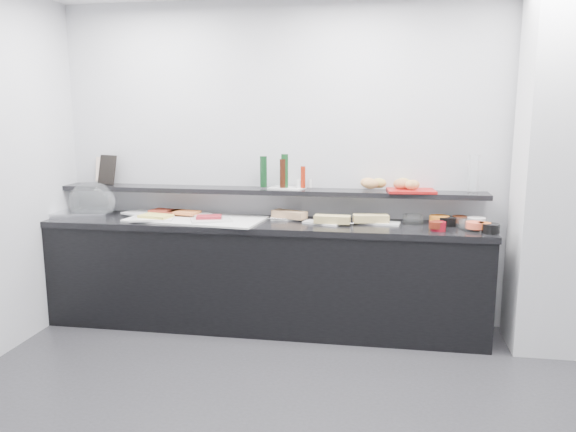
% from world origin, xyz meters
% --- Properties ---
extents(back_wall, '(5.00, 0.02, 2.70)m').
position_xyz_m(back_wall, '(0.00, 2.00, 1.35)').
color(back_wall, silver).
rests_on(back_wall, ground).
extents(column, '(0.50, 0.50, 2.70)m').
position_xyz_m(column, '(1.50, 1.65, 1.35)').
color(column, silver).
rests_on(column, ground).
extents(buffet_cabinet, '(3.60, 0.60, 0.85)m').
position_xyz_m(buffet_cabinet, '(-0.70, 1.70, 0.42)').
color(buffet_cabinet, black).
rests_on(buffet_cabinet, ground).
extents(counter_top, '(3.62, 0.62, 0.05)m').
position_xyz_m(counter_top, '(-0.70, 1.70, 0.88)').
color(counter_top, black).
rests_on(counter_top, buffet_cabinet).
extents(wall_shelf, '(3.60, 0.25, 0.04)m').
position_xyz_m(wall_shelf, '(-0.70, 1.88, 1.13)').
color(wall_shelf, black).
rests_on(wall_shelf, back_wall).
extents(cloche_base, '(0.52, 0.40, 0.04)m').
position_xyz_m(cloche_base, '(-2.30, 1.71, 0.92)').
color(cloche_base, silver).
rests_on(cloche_base, counter_top).
extents(cloche_dome, '(0.45, 0.34, 0.34)m').
position_xyz_m(cloche_dome, '(-2.22, 1.73, 1.03)').
color(cloche_dome, white).
rests_on(cloche_dome, cloche_base).
extents(linen_runner, '(1.17, 0.65, 0.01)m').
position_xyz_m(linen_runner, '(-1.26, 1.69, 0.91)').
color(linen_runner, silver).
rests_on(linen_runner, counter_top).
extents(platter_meat_a, '(0.40, 0.35, 0.01)m').
position_xyz_m(platter_meat_a, '(-1.77, 1.79, 0.92)').
color(platter_meat_a, white).
rests_on(platter_meat_a, linen_runner).
extents(food_meat_a, '(0.27, 0.21, 0.02)m').
position_xyz_m(food_meat_a, '(-1.59, 1.82, 0.94)').
color(food_meat_a, maroon).
rests_on(food_meat_a, platter_meat_a).
extents(platter_salmon, '(0.32, 0.28, 0.01)m').
position_xyz_m(platter_salmon, '(-1.34, 1.85, 0.92)').
color(platter_salmon, white).
rests_on(platter_salmon, linen_runner).
extents(food_salmon, '(0.28, 0.20, 0.02)m').
position_xyz_m(food_salmon, '(-1.41, 1.79, 0.94)').
color(food_salmon, orange).
rests_on(food_salmon, platter_salmon).
extents(platter_cheese, '(0.38, 0.29, 0.01)m').
position_xyz_m(platter_cheese, '(-1.60, 1.56, 0.92)').
color(platter_cheese, white).
rests_on(platter_cheese, linen_runner).
extents(food_cheese, '(0.28, 0.21, 0.02)m').
position_xyz_m(food_cheese, '(-1.58, 1.59, 0.94)').
color(food_cheese, '#E2CF58').
rests_on(food_cheese, platter_cheese).
extents(platter_meat_b, '(0.38, 0.32, 0.01)m').
position_xyz_m(platter_meat_b, '(-1.11, 1.59, 0.92)').
color(platter_meat_b, silver).
rests_on(platter_meat_b, linen_runner).
extents(food_meat_b, '(0.23, 0.18, 0.02)m').
position_xyz_m(food_meat_b, '(-1.13, 1.62, 0.94)').
color(food_meat_b, maroon).
rests_on(food_meat_b, platter_meat_b).
extents(sandwich_plate_left, '(0.32, 0.19, 0.01)m').
position_xyz_m(sandwich_plate_left, '(-0.51, 1.83, 0.91)').
color(sandwich_plate_left, white).
rests_on(sandwich_plate_left, counter_top).
extents(sandwich_food_left, '(0.31, 0.21, 0.06)m').
position_xyz_m(sandwich_food_left, '(-0.50, 1.82, 0.94)').
color(sandwich_food_left, tan).
rests_on(sandwich_food_left, sandwich_plate_left).
extents(tongs_left, '(0.16, 0.03, 0.01)m').
position_xyz_m(tongs_left, '(-0.59, 1.74, 0.92)').
color(tongs_left, '#ACAFB3').
rests_on(tongs_left, sandwich_plate_left).
extents(sandwich_plate_mid, '(0.33, 0.23, 0.01)m').
position_xyz_m(sandwich_plate_mid, '(-0.21, 1.69, 0.91)').
color(sandwich_plate_mid, silver).
rests_on(sandwich_plate_mid, counter_top).
extents(sandwich_food_mid, '(0.29, 0.12, 0.06)m').
position_xyz_m(sandwich_food_mid, '(-0.13, 1.66, 0.94)').
color(sandwich_food_mid, tan).
rests_on(sandwich_food_mid, sandwich_plate_mid).
extents(tongs_mid, '(0.16, 0.02, 0.01)m').
position_xyz_m(tongs_mid, '(-0.04, 1.65, 0.92)').
color(tongs_mid, silver).
rests_on(tongs_mid, sandwich_plate_mid).
extents(sandwich_plate_right, '(0.33, 0.18, 0.01)m').
position_xyz_m(sandwich_plate_right, '(0.25, 1.76, 0.91)').
color(sandwich_plate_right, white).
rests_on(sandwich_plate_right, counter_top).
extents(sandwich_food_right, '(0.29, 0.15, 0.06)m').
position_xyz_m(sandwich_food_right, '(0.17, 1.75, 0.94)').
color(sandwich_food_right, tan).
rests_on(sandwich_food_right, sandwich_plate_right).
extents(tongs_right, '(0.16, 0.01, 0.01)m').
position_xyz_m(tongs_right, '(0.20, 1.76, 0.92)').
color(tongs_right, '#B4B7BB').
rests_on(tongs_right, sandwich_plate_right).
extents(bowl_glass_fruit, '(0.19, 0.19, 0.07)m').
position_xyz_m(bowl_glass_fruit, '(0.51, 1.83, 0.94)').
color(bowl_glass_fruit, white).
rests_on(bowl_glass_fruit, counter_top).
extents(fill_glass_fruit, '(0.20, 0.20, 0.05)m').
position_xyz_m(fill_glass_fruit, '(0.71, 1.81, 0.95)').
color(fill_glass_fruit, orange).
rests_on(fill_glass_fruit, bowl_glass_fruit).
extents(bowl_black_jam, '(0.16, 0.16, 0.07)m').
position_xyz_m(bowl_black_jam, '(0.77, 1.78, 0.94)').
color(bowl_black_jam, black).
rests_on(bowl_black_jam, counter_top).
extents(fill_black_jam, '(0.13, 0.13, 0.05)m').
position_xyz_m(fill_black_jam, '(0.87, 1.83, 0.95)').
color(fill_black_jam, '#58200C').
rests_on(fill_black_jam, bowl_black_jam).
extents(bowl_glass_cream, '(0.22, 0.22, 0.07)m').
position_xyz_m(bowl_glass_cream, '(0.91, 1.78, 0.94)').
color(bowl_glass_cream, white).
rests_on(bowl_glass_cream, counter_top).
extents(fill_glass_cream, '(0.17, 0.17, 0.05)m').
position_xyz_m(fill_glass_cream, '(0.99, 1.78, 0.95)').
color(fill_glass_cream, white).
rests_on(fill_glass_cream, bowl_glass_cream).
extents(bowl_red_jam, '(0.12, 0.12, 0.07)m').
position_xyz_m(bowl_red_jam, '(0.68, 1.57, 0.94)').
color(bowl_red_jam, maroon).
rests_on(bowl_red_jam, counter_top).
extents(fill_red_jam, '(0.12, 0.12, 0.05)m').
position_xyz_m(fill_red_jam, '(0.66, 1.55, 0.95)').
color(fill_red_jam, '#5F190D').
rests_on(fill_red_jam, bowl_red_jam).
extents(bowl_glass_salmon, '(0.19, 0.19, 0.07)m').
position_xyz_m(bowl_glass_salmon, '(0.92, 1.64, 0.94)').
color(bowl_glass_salmon, white).
rests_on(bowl_glass_salmon, counter_top).
extents(fill_glass_salmon, '(0.14, 0.14, 0.05)m').
position_xyz_m(fill_glass_salmon, '(0.95, 1.59, 0.95)').
color(fill_glass_salmon, '#FA5F3D').
rests_on(fill_glass_salmon, bowl_glass_salmon).
extents(bowl_black_fruit, '(0.14, 0.14, 0.07)m').
position_xyz_m(bowl_black_fruit, '(1.06, 1.54, 0.94)').
color(bowl_black_fruit, black).
rests_on(bowl_black_fruit, counter_top).
extents(fill_black_fruit, '(0.13, 0.13, 0.05)m').
position_xyz_m(fill_black_fruit, '(1.02, 1.58, 0.95)').
color(fill_black_fruit, '#DE5B1E').
rests_on(fill_black_fruit, bowl_black_fruit).
extents(framed_print, '(0.20, 0.13, 0.26)m').
position_xyz_m(framed_print, '(-2.16, 1.93, 1.28)').
color(framed_print, black).
rests_on(framed_print, wall_shelf).
extents(print_art, '(0.16, 0.06, 0.22)m').
position_xyz_m(print_art, '(-2.21, 1.97, 1.28)').
color(print_art, '#D0A996').
rests_on(print_art, framed_print).
extents(condiment_tray, '(0.32, 0.24, 0.01)m').
position_xyz_m(condiment_tray, '(-0.53, 1.89, 1.16)').
color(condiment_tray, white).
rests_on(condiment_tray, wall_shelf).
extents(bottle_green_a, '(0.08, 0.08, 0.26)m').
position_xyz_m(bottle_green_a, '(-0.73, 1.88, 1.29)').
color(bottle_green_a, '#0E3618').
rests_on(bottle_green_a, condiment_tray).
extents(bottle_brown, '(0.06, 0.06, 0.24)m').
position_xyz_m(bottle_brown, '(-0.56, 1.86, 1.28)').
color(bottle_brown, black).
rests_on(bottle_brown, condiment_tray).
extents(bottle_green_b, '(0.07, 0.07, 0.28)m').
position_xyz_m(bottle_green_b, '(-0.55, 1.88, 1.30)').
color(bottle_green_b, '#0F3A17').
rests_on(bottle_green_b, condiment_tray).
extents(bottle_hot, '(0.04, 0.04, 0.18)m').
position_xyz_m(bottle_hot, '(-0.40, 1.89, 1.25)').
color(bottle_hot, '#9D1F0B').
rests_on(bottle_hot, condiment_tray).
extents(shaker_salt, '(0.03, 0.03, 0.07)m').
position_xyz_m(shaker_salt, '(-0.43, 1.88, 1.20)').
color(shaker_salt, silver).
rests_on(shaker_salt, condiment_tray).
extents(shaker_pepper, '(0.03, 0.03, 0.07)m').
position_xyz_m(shaker_pepper, '(-0.34, 1.92, 1.20)').
color(shaker_pepper, white).
rests_on(shaker_pepper, condiment_tray).
extents(bread_tray, '(0.40, 0.30, 0.02)m').
position_xyz_m(bread_tray, '(0.49, 1.87, 1.16)').
color(bread_tray, '#A81312').
rests_on(bread_tray, wall_shelf).
extents(bread_roll_nw, '(0.14, 0.10, 0.08)m').
position_xyz_m(bread_roll_nw, '(0.14, 1.92, 1.21)').
color(bread_roll_nw, tan).
rests_on(bread_roll_nw, bread_tray).
extents(bread_roll_ne, '(0.15, 0.12, 0.08)m').
position_xyz_m(bread_roll_ne, '(0.42, 1.96, 1.21)').
color(bread_roll_ne, tan).
rests_on(bread_roll_ne, bread_tray).
extents(bread_roll_sw, '(0.15, 0.11, 0.08)m').
position_xyz_m(bread_roll_sw, '(0.16, 1.85, 1.21)').
color(bread_roll_sw, tan).
rests_on(bread_roll_sw, bread_tray).
extents(bread_roll_s, '(0.14, 0.11, 0.08)m').
position_xyz_m(bread_roll_s, '(0.49, 1.84, 1.21)').
color(bread_roll_s, tan).
rests_on(bread_roll_s, bread_tray).
extents(bread_roll_midw, '(0.13, 0.08, 0.08)m').
position_xyz_m(bread_roll_midw, '(0.23, 1.91, 1.21)').
color(bread_roll_midw, gold).
rests_on(bread_roll_midw, bread_tray).
extents(bread_roll_mide, '(0.14, 0.10, 0.08)m').
position_xyz_m(bread_roll_mide, '(0.41, 1.88, 1.21)').
color(bread_roll_mide, '#B57545').
rests_on(bread_roll_mide, bread_tray).
extents(carafe, '(0.11, 0.11, 0.30)m').
position_xyz_m(carafe, '(0.97, 1.89, 1.30)').
color(carafe, white).
rests_on(carafe, wall_shelf).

